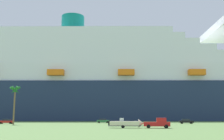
% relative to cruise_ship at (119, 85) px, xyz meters
% --- Properties ---
extents(ground_plane, '(600.00, 600.00, 0.00)m').
position_rel_cruise_ship_xyz_m(ground_plane, '(-2.21, -36.24, -19.37)').
color(ground_plane, '#4C6B38').
extents(cruise_ship, '(238.03, 54.68, 65.68)m').
position_rel_cruise_ship_xyz_m(cruise_ship, '(0.00, 0.00, 0.00)').
color(cruise_ship, '#1E2D4C').
rests_on(cruise_ship, ground_plane).
extents(pickup_truck, '(5.87, 3.08, 2.20)m').
position_rel_cruise_ship_xyz_m(pickup_truck, '(-1.24, -90.80, -18.32)').
color(pickup_truck, red).
rests_on(pickup_truck, ground_plane).
extents(small_boat_on_trailer, '(8.86, 3.23, 2.15)m').
position_rel_cruise_ship_xyz_m(small_boat_on_trailer, '(-7.61, -89.60, -18.41)').
color(small_boat_on_trailer, '#595960').
rests_on(small_boat_on_trailer, ground_plane).
extents(palm_tree, '(3.36, 3.12, 11.72)m').
position_rel_cruise_ship_xyz_m(palm_tree, '(-38.98, -63.22, -9.84)').
color(palm_tree, brown).
rests_on(palm_tree, ground_plane).
extents(parked_car_black_coupe, '(4.89, 2.82, 1.58)m').
position_rel_cruise_ship_xyz_m(parked_car_black_coupe, '(16.21, -59.36, -18.53)').
color(parked_car_black_coupe, black).
rests_on(parked_car_black_coupe, ground_plane).
extents(parked_car_red_hatchback, '(4.75, 2.06, 1.58)m').
position_rel_cruise_ship_xyz_m(parked_car_red_hatchback, '(-43.00, -56.26, -18.53)').
color(parked_car_red_hatchback, red).
rests_on(parked_car_red_hatchback, ground_plane).
extents(parked_car_green_wagon, '(4.53, 2.12, 1.58)m').
position_rel_cruise_ship_xyz_m(parked_car_green_wagon, '(-11.04, -48.71, -18.53)').
color(parked_car_green_wagon, '#2D723F').
rests_on(parked_car_green_wagon, ground_plane).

